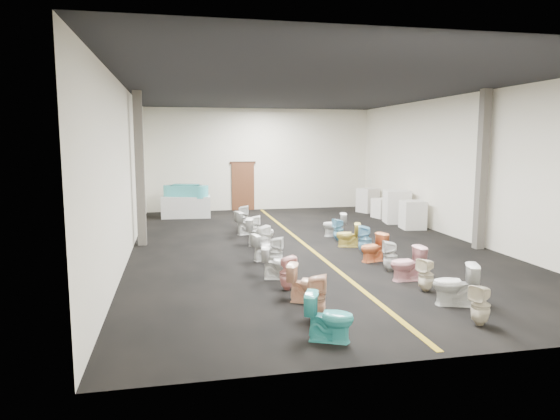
# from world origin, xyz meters

# --- Properties ---
(floor) EXTENTS (16.00, 16.00, 0.00)m
(floor) POSITION_xyz_m (0.00, 0.00, 0.00)
(floor) COLOR black
(floor) RESTS_ON ground
(ceiling) EXTENTS (16.00, 16.00, 0.00)m
(ceiling) POSITION_xyz_m (0.00, 0.00, 4.50)
(ceiling) COLOR black
(ceiling) RESTS_ON ground
(wall_back) EXTENTS (10.00, 0.00, 10.00)m
(wall_back) POSITION_xyz_m (0.00, 8.00, 2.25)
(wall_back) COLOR beige
(wall_back) RESTS_ON ground
(wall_front) EXTENTS (10.00, 0.00, 10.00)m
(wall_front) POSITION_xyz_m (0.00, -8.00, 2.25)
(wall_front) COLOR beige
(wall_front) RESTS_ON ground
(wall_left) EXTENTS (0.00, 16.00, 16.00)m
(wall_left) POSITION_xyz_m (-5.00, 0.00, 2.25)
(wall_left) COLOR beige
(wall_left) RESTS_ON ground
(wall_right) EXTENTS (0.00, 16.00, 16.00)m
(wall_right) POSITION_xyz_m (5.00, 0.00, 2.25)
(wall_right) COLOR beige
(wall_right) RESTS_ON ground
(aisle_stripe) EXTENTS (0.12, 15.60, 0.01)m
(aisle_stripe) POSITION_xyz_m (0.00, 0.00, 0.00)
(aisle_stripe) COLOR #9A7B16
(aisle_stripe) RESTS_ON floor
(back_door) EXTENTS (1.00, 0.10, 2.10)m
(back_door) POSITION_xyz_m (-0.80, 7.94, 1.05)
(back_door) COLOR #562D19
(back_door) RESTS_ON floor
(door_frame) EXTENTS (1.15, 0.08, 0.10)m
(door_frame) POSITION_xyz_m (-0.80, 7.95, 2.12)
(door_frame) COLOR #331C11
(door_frame) RESTS_ON back_door
(column_left) EXTENTS (0.25, 0.25, 4.50)m
(column_left) POSITION_xyz_m (-4.75, 1.00, 2.25)
(column_left) COLOR #59544C
(column_left) RESTS_ON floor
(column_right) EXTENTS (0.25, 0.25, 4.50)m
(column_right) POSITION_xyz_m (4.75, -1.50, 2.25)
(column_right) COLOR #59544C
(column_right) RESTS_ON floor
(display_table) EXTENTS (1.98, 1.07, 0.86)m
(display_table) POSITION_xyz_m (-3.35, 6.26, 0.43)
(display_table) COLOR silver
(display_table) RESTS_ON floor
(bathtub) EXTENTS (1.78, 1.08, 0.55)m
(bathtub) POSITION_xyz_m (-3.35, 6.26, 1.07)
(bathtub) COLOR #41B5BB
(bathtub) RESTS_ON display_table
(appliance_crate_a) EXTENTS (0.85, 0.85, 0.99)m
(appliance_crate_a) POSITION_xyz_m (4.40, 1.90, 0.49)
(appliance_crate_a) COLOR silver
(appliance_crate_a) RESTS_ON floor
(appliance_crate_b) EXTENTS (1.04, 1.04, 1.23)m
(appliance_crate_b) POSITION_xyz_m (4.40, 3.21, 0.61)
(appliance_crate_b) COLOR silver
(appliance_crate_b) RESTS_ON floor
(appliance_crate_c) EXTENTS (0.82, 0.82, 0.77)m
(appliance_crate_c) POSITION_xyz_m (4.40, 4.51, 0.39)
(appliance_crate_c) COLOR silver
(appliance_crate_c) RESTS_ON floor
(appliance_crate_d) EXTENTS (0.95, 0.95, 1.04)m
(appliance_crate_d) POSITION_xyz_m (4.40, 6.12, 0.52)
(appliance_crate_d) COLOR silver
(appliance_crate_d) RESTS_ON floor
(toilet_left_0) EXTENTS (0.85, 0.69, 0.76)m
(toilet_left_0) POSITION_xyz_m (-1.47, -7.06, 0.38)
(toilet_left_0) COLOR #38B0AF
(toilet_left_0) RESTS_ON floor
(toilet_left_1) EXTENTS (0.47, 0.46, 0.80)m
(toilet_left_1) POSITION_xyz_m (-1.44, -6.15, 0.40)
(toilet_left_1) COLOR tan
(toilet_left_1) RESTS_ON floor
(toilet_left_2) EXTENTS (0.83, 0.68, 0.74)m
(toilet_left_2) POSITION_xyz_m (-1.33, -5.17, 0.37)
(toilet_left_2) COLOR #FFC5A0
(toilet_left_2) RESTS_ON floor
(toilet_left_3) EXTENTS (0.38, 0.37, 0.72)m
(toilet_left_3) POSITION_xyz_m (-1.52, -4.33, 0.36)
(toilet_left_3) COLOR #E29D98
(toilet_left_3) RESTS_ON floor
(toilet_left_4) EXTENTS (0.79, 0.55, 0.73)m
(toilet_left_4) POSITION_xyz_m (-1.55, -3.44, 0.37)
(toilet_left_4) COLOR white
(toilet_left_4) RESTS_ON floor
(toilet_left_5) EXTENTS (0.44, 0.44, 0.76)m
(toilet_left_5) POSITION_xyz_m (-1.39, -2.46, 0.38)
(toilet_left_5) COLOR silver
(toilet_left_5) RESTS_ON floor
(toilet_left_6) EXTENTS (0.76, 0.54, 0.70)m
(toilet_left_6) POSITION_xyz_m (-1.52, -1.67, 0.35)
(toilet_left_6) COLOR white
(toilet_left_6) RESTS_ON floor
(toilet_left_7) EXTENTS (0.44, 0.44, 0.76)m
(toilet_left_7) POSITION_xyz_m (-1.41, -0.75, 0.38)
(toilet_left_7) COLOR white
(toilet_left_7) RESTS_ON floor
(toilet_left_8) EXTENTS (0.89, 0.63, 0.83)m
(toilet_left_8) POSITION_xyz_m (-1.33, 0.16, 0.41)
(toilet_left_8) COLOR white
(toilet_left_8) RESTS_ON floor
(toilet_left_9) EXTENTS (0.41, 0.41, 0.76)m
(toilet_left_9) POSITION_xyz_m (-1.35, 1.10, 0.38)
(toilet_left_9) COLOR white
(toilet_left_9) RESTS_ON floor
(toilet_left_10) EXTENTS (0.86, 0.63, 0.78)m
(toilet_left_10) POSITION_xyz_m (-1.46, 2.03, 0.39)
(toilet_left_10) COLOR silver
(toilet_left_10) RESTS_ON floor
(toilet_left_11) EXTENTS (0.45, 0.45, 0.86)m
(toilet_left_11) POSITION_xyz_m (-1.49, 2.88, 0.43)
(toilet_left_11) COLOR silver
(toilet_left_11) RESTS_ON floor
(toilet_right_0) EXTENTS (0.42, 0.42, 0.70)m
(toilet_right_0) POSITION_xyz_m (1.20, -6.95, 0.35)
(toilet_right_0) COLOR beige
(toilet_right_0) RESTS_ON floor
(toilet_right_1) EXTENTS (0.90, 0.69, 0.81)m
(toilet_right_1) POSITION_xyz_m (1.34, -5.92, 0.41)
(toilet_right_1) COLOR silver
(toilet_right_1) RESTS_ON floor
(toilet_right_2) EXTENTS (0.42, 0.41, 0.69)m
(toilet_right_2) POSITION_xyz_m (1.24, -5.01, 0.35)
(toilet_right_2) COLOR #F4E7CA
(toilet_right_2) RESTS_ON floor
(toilet_right_3) EXTENTS (0.77, 0.45, 0.77)m
(toilet_right_3) POSITION_xyz_m (1.23, -4.18, 0.38)
(toilet_right_3) COLOR #F1AAB0
(toilet_right_3) RESTS_ON floor
(toilet_right_4) EXTENTS (0.39, 0.39, 0.73)m
(toilet_right_4) POSITION_xyz_m (1.20, -3.37, 0.37)
(toilet_right_4) COLOR silver
(toilet_right_4) RESTS_ON floor
(toilet_right_5) EXTENTS (0.79, 0.58, 0.72)m
(toilet_right_5) POSITION_xyz_m (1.18, -2.36, 0.36)
(toilet_right_5) COLOR #ED7C44
(toilet_right_5) RESTS_ON floor
(toilet_right_6) EXTENTS (0.47, 0.47, 0.80)m
(toilet_right_6) POSITION_xyz_m (1.29, -1.51, 0.40)
(toilet_right_6) COLOR #72B3D4
(toilet_right_6) RESTS_ON floor
(toilet_right_7) EXTENTS (0.77, 0.56, 0.71)m
(toilet_right_7) POSITION_xyz_m (1.15, -0.53, 0.35)
(toilet_right_7) COLOR #F0D85D
(toilet_right_7) RESTS_ON floor
(toilet_right_8) EXTENTS (0.39, 0.38, 0.70)m
(toilet_right_8) POSITION_xyz_m (1.15, 0.36, 0.35)
(toilet_right_8) COLOR #74BADB
(toilet_right_8) RESTS_ON floor
(toilet_right_9) EXTENTS (0.81, 0.55, 0.76)m
(toilet_right_9) POSITION_xyz_m (1.27, 1.13, 0.38)
(toilet_right_9) COLOR white
(toilet_right_9) RESTS_ON floor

